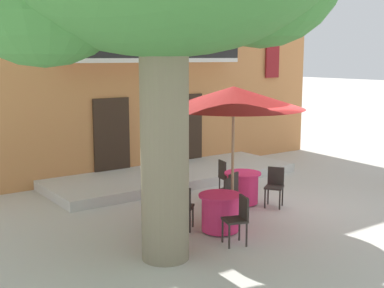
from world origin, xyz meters
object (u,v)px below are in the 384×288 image
at_px(cafe_chair_near_tree_1, 238,217).
at_px(cafe_chair_near_tree_0, 182,205).
at_px(cafe_chair_middle_2, 229,189).
at_px(cafe_table_near_tree, 220,212).
at_px(cafe_umbrella, 234,98).
at_px(pedestrian_near_entrance, 156,181).
at_px(cafe_chair_near_tree_2, 233,196).
at_px(cafe_chair_middle_0, 275,184).
at_px(cafe_chair_middle_1, 226,175).
at_px(cafe_table_middle, 242,188).

bearing_deg(cafe_chair_near_tree_1, cafe_chair_near_tree_0, 109.12).
height_order(cafe_chair_near_tree_0, cafe_chair_middle_2, same).
xyz_separation_m(cafe_table_near_tree, cafe_umbrella, (0.59, 0.34, 2.22)).
height_order(cafe_table_near_tree, pedestrian_near_entrance, pedestrian_near_entrance).
distance_m(cafe_chair_middle_2, cafe_umbrella, 2.18).
bearing_deg(cafe_chair_near_tree_0, cafe_chair_near_tree_2, -4.25).
xyz_separation_m(cafe_chair_near_tree_2, cafe_chair_middle_2, (0.32, 0.49, 0.00)).
distance_m(cafe_chair_near_tree_1, cafe_chair_near_tree_2, 1.38).
bearing_deg(cafe_chair_near_tree_0, cafe_chair_middle_0, 3.31).
bearing_deg(cafe_umbrella, cafe_chair_middle_2, 55.77).
xyz_separation_m(cafe_chair_near_tree_2, cafe_chair_middle_0, (1.48, 0.25, 0.00)).
bearing_deg(pedestrian_near_entrance, cafe_chair_near_tree_1, -69.66).
relative_size(cafe_chair_near_tree_1, pedestrian_near_entrance, 0.55).
distance_m(cafe_chair_near_tree_2, cafe_umbrella, 2.08).
height_order(cafe_chair_middle_2, cafe_umbrella, cafe_umbrella).
bearing_deg(cafe_chair_middle_1, cafe_chair_middle_0, -74.02).
bearing_deg(cafe_table_middle, cafe_chair_near_tree_2, -140.30).
bearing_deg(pedestrian_near_entrance, cafe_chair_middle_0, -8.39).
xyz_separation_m(cafe_chair_near_tree_0, pedestrian_near_entrance, (-0.25, 0.59, 0.40)).
relative_size(cafe_chair_near_tree_0, cafe_umbrella, 0.31).
bearing_deg(cafe_table_middle, cafe_chair_middle_0, -49.99).
xyz_separation_m(cafe_chair_near_tree_0, cafe_chair_middle_0, (2.70, 0.16, 0.00)).
relative_size(cafe_chair_middle_2, pedestrian_near_entrance, 0.55).
height_order(cafe_table_near_tree, cafe_chair_middle_2, cafe_chair_middle_2).
bearing_deg(cafe_table_near_tree, pedestrian_near_entrance, 127.72).
height_order(cafe_chair_near_tree_2, cafe_table_middle, cafe_chair_near_tree_2).
distance_m(cafe_chair_middle_0, cafe_umbrella, 2.60).
bearing_deg(cafe_chair_middle_2, cafe_chair_near_tree_1, -124.67).
xyz_separation_m(cafe_table_near_tree, cafe_chair_near_tree_0, (-0.58, 0.48, 0.14)).
bearing_deg(cafe_chair_middle_1, cafe_chair_near_tree_0, -147.52).
bearing_deg(cafe_chair_near_tree_2, cafe_chair_near_tree_1, -125.52).
distance_m(cafe_table_near_tree, cafe_umbrella, 2.32).
distance_m(cafe_chair_near_tree_0, cafe_chair_middle_2, 1.59).
height_order(cafe_umbrella, pedestrian_near_entrance, cafe_umbrella).
distance_m(cafe_chair_near_tree_0, cafe_chair_middle_0, 2.71).
relative_size(cafe_chair_middle_1, cafe_chair_middle_2, 1.00).
bearing_deg(cafe_chair_near_tree_1, cafe_chair_middle_0, 31.05).
relative_size(cafe_chair_near_tree_0, cafe_chair_near_tree_2, 1.00).
relative_size(cafe_chair_middle_0, pedestrian_near_entrance, 0.55).
xyz_separation_m(cafe_chair_near_tree_1, cafe_chair_near_tree_2, (0.80, 1.13, 0.00)).
relative_size(cafe_chair_near_tree_1, cafe_umbrella, 0.31).
relative_size(cafe_chair_near_tree_1, cafe_chair_middle_2, 1.00).
height_order(cafe_chair_near_tree_0, cafe_umbrella, cafe_umbrella).
height_order(cafe_chair_middle_1, cafe_chair_middle_2, same).
relative_size(cafe_chair_near_tree_0, cafe_table_middle, 1.05).
bearing_deg(cafe_table_near_tree, cafe_chair_middle_1, 48.34).
bearing_deg(cafe_chair_middle_2, cafe_umbrella, -124.23).
relative_size(cafe_table_near_tree, pedestrian_near_entrance, 0.52).
bearing_deg(cafe_chair_near_tree_1, cafe_chair_near_tree_2, 54.48).
bearing_deg(cafe_chair_middle_1, cafe_chair_middle_2, -126.00).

